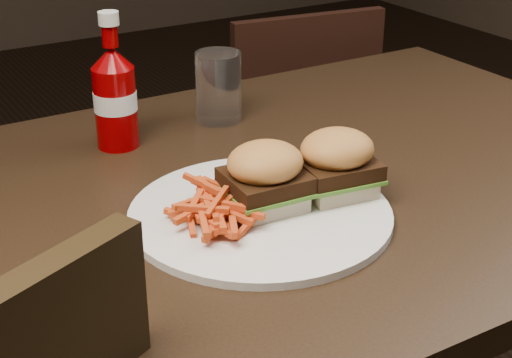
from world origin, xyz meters
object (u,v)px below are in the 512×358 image
chair_far (275,157)px  plate (260,214)px  dining_table (284,190)px  tumbler (219,88)px  ketchup_bottle (116,109)px

chair_far → plate: size_ratio=1.11×
dining_table → chair_far: dining_table is taller
plate → tumbler: 0.35m
chair_far → ketchup_bottle: ketchup_bottle is taller
chair_far → tumbler: tumbler is taller
dining_table → plate: 0.13m
dining_table → chair_far: 0.84m
ketchup_bottle → dining_table: bearing=-55.1°
dining_table → chair_far: bearing=58.4°
dining_table → ketchup_bottle: (-0.16, 0.22, 0.08)m
plate → ketchup_bottle: 0.32m
plate → ketchup_bottle: size_ratio=2.62×
chair_far → plate: (-0.50, -0.76, 0.33)m
dining_table → tumbler: size_ratio=10.29×
chair_far → plate: 0.96m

